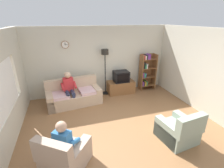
# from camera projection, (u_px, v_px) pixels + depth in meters

# --- Properties ---
(ground_plane) EXTENTS (12.00, 12.00, 0.00)m
(ground_plane) POSITION_uv_depth(u_px,v_px,m) (122.00, 126.00, 4.82)
(ground_plane) COLOR #8C603D
(back_wall_assembly) EXTENTS (6.20, 0.17, 2.70)m
(back_wall_assembly) POSITION_uv_depth(u_px,v_px,m) (100.00, 61.00, 6.69)
(back_wall_assembly) COLOR beige
(back_wall_assembly) RESTS_ON ground_plane
(right_wall) EXTENTS (0.12, 5.80, 2.70)m
(right_wall) POSITION_uv_depth(u_px,v_px,m) (209.00, 74.00, 5.11)
(right_wall) COLOR beige
(right_wall) RESTS_ON ground_plane
(couch) EXTENTS (1.99, 1.09, 0.90)m
(couch) POSITION_uv_depth(u_px,v_px,m) (74.00, 96.00, 6.04)
(couch) COLOR tan
(couch) RESTS_ON ground_plane
(tv_stand) EXTENTS (1.10, 0.56, 0.51)m
(tv_stand) POSITION_uv_depth(u_px,v_px,m) (121.00, 87.00, 6.94)
(tv_stand) COLOR brown
(tv_stand) RESTS_ON ground_plane
(tv) EXTENTS (0.60, 0.49, 0.44)m
(tv) POSITION_uv_depth(u_px,v_px,m) (121.00, 76.00, 6.75)
(tv) COLOR black
(tv) RESTS_ON tv_stand
(bookshelf) EXTENTS (0.68, 0.36, 1.58)m
(bookshelf) POSITION_uv_depth(u_px,v_px,m) (146.00, 71.00, 7.12)
(bookshelf) COLOR brown
(bookshelf) RESTS_ON ground_plane
(floor_lamp) EXTENTS (0.28, 0.28, 1.85)m
(floor_lamp) POSITION_uv_depth(u_px,v_px,m) (105.00, 60.00, 6.42)
(floor_lamp) COLOR black
(floor_lamp) RESTS_ON ground_plane
(armchair_near_window) EXTENTS (1.17, 1.18, 0.90)m
(armchair_near_window) POSITION_uv_depth(u_px,v_px,m) (65.00, 156.00, 3.42)
(armchair_near_window) COLOR tan
(armchair_near_window) RESTS_ON ground_plane
(armchair_near_bookshelf) EXTENTS (0.90, 0.97, 0.90)m
(armchair_near_bookshelf) POSITION_uv_depth(u_px,v_px,m) (178.00, 131.00, 4.18)
(armchair_near_bookshelf) COLOR gray
(armchair_near_bookshelf) RESTS_ON ground_plane
(person_on_couch) EXTENTS (0.54, 0.57, 1.24)m
(person_on_couch) POSITION_uv_depth(u_px,v_px,m) (69.00, 87.00, 5.76)
(person_on_couch) COLOR red
(person_on_couch) RESTS_ON ground_plane
(person_in_left_armchair) EXTENTS (0.62, 0.64, 1.12)m
(person_in_left_armchair) POSITION_uv_depth(u_px,v_px,m) (66.00, 141.00, 3.38)
(person_in_left_armchair) COLOR #3372B2
(person_in_left_armchair) RESTS_ON ground_plane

